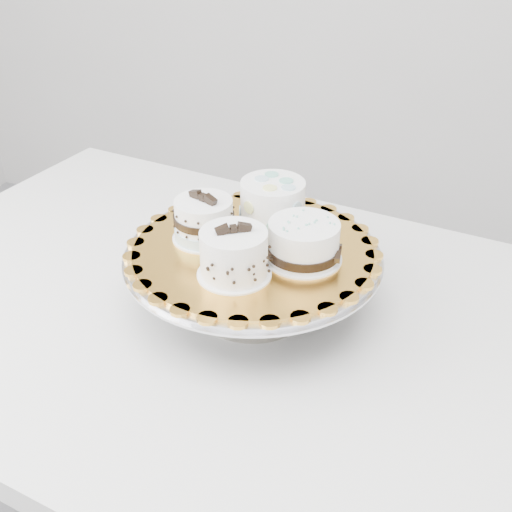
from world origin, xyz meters
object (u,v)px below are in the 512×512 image
(cake_board, at_px, (253,249))
(cake_banded, at_px, (204,221))
(cake_stand, at_px, (253,269))
(cake_dots, at_px, (273,203))
(cake_ribbon, at_px, (304,243))
(cake_swirl, at_px, (234,255))
(table, at_px, (222,336))

(cake_board, relative_size, cake_banded, 3.15)
(cake_board, bearing_deg, cake_stand, 180.00)
(cake_board, xyz_separation_m, cake_dots, (0.01, 0.08, 0.04))
(cake_stand, height_order, cake_ribbon, cake_ribbon)
(cake_board, height_order, cake_dots, cake_dots)
(cake_banded, bearing_deg, cake_swirl, -23.84)
(cake_banded, bearing_deg, cake_stand, 19.86)
(cake_stand, bearing_deg, cake_swirl, -90.65)
(cake_board, distance_m, cake_ribbon, 0.09)
(table, relative_size, cake_swirl, 10.53)
(table, xyz_separation_m, cake_banded, (-0.03, 0.01, 0.22))
(cake_stand, bearing_deg, cake_ribbon, -4.72)
(cake_stand, relative_size, cake_swirl, 3.02)
(cake_stand, bearing_deg, table, -170.91)
(cake_stand, bearing_deg, cake_board, 0.00)
(cake_ribbon, bearing_deg, cake_stand, 167.50)
(cake_banded, relative_size, cake_ribbon, 0.95)
(cake_banded, bearing_deg, cake_board, 19.86)
(cake_banded, xyz_separation_m, cake_dots, (0.09, 0.08, 0.01))
(cake_swirl, bearing_deg, table, 93.35)
(table, height_order, cake_board, cake_board)
(cake_stand, xyz_separation_m, cake_ribbon, (0.08, -0.01, 0.07))
(cake_dots, bearing_deg, table, -132.23)
(cake_banded, height_order, cake_dots, cake_banded)
(cake_swirl, bearing_deg, cake_banded, 100.64)
(cake_stand, height_order, cake_board, cake_board)
(cake_stand, distance_m, cake_ribbon, 0.11)
(table, height_order, cake_dots, cake_dots)
(cake_swirl, relative_size, cake_ribbon, 1.08)
(cake_swirl, xyz_separation_m, cake_banded, (-0.08, 0.09, -0.00))
(cake_dots, bearing_deg, cake_stand, -102.53)
(cake_swirl, height_order, cake_ribbon, cake_swirl)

